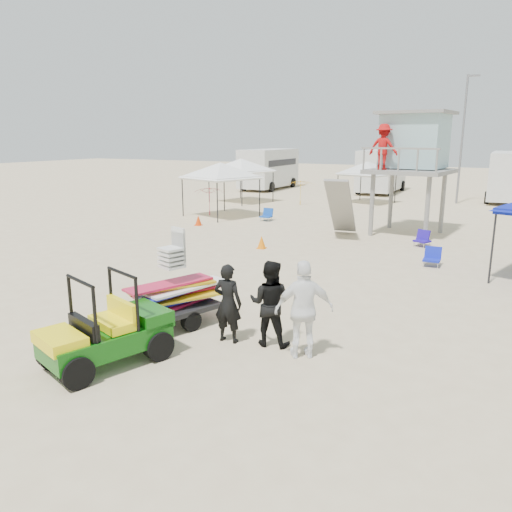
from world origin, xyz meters
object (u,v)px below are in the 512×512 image
at_px(utility_cart, 103,325).
at_px(surf_trailer, 177,291).
at_px(man_left, 228,303).
at_px(lifeguard_tower, 410,146).

bearing_deg(utility_cart, surf_trailer, 89.85).
height_order(surf_trailer, man_left, surf_trailer).
height_order(man_left, lifeguard_tower, lifeguard_tower).
xyz_separation_m(utility_cart, surf_trailer, (0.01, 2.33, 0.01)).
bearing_deg(utility_cart, man_left, 53.21).
relative_size(utility_cart, lifeguard_tower, 0.49).
bearing_deg(surf_trailer, man_left, -11.21).
relative_size(surf_trailer, lifeguard_tower, 0.45).
relative_size(utility_cart, man_left, 1.49).
bearing_deg(surf_trailer, utility_cart, -90.15).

